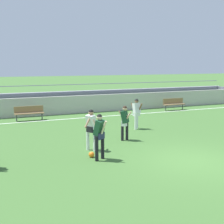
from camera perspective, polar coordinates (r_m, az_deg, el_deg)
ground_plane at (r=11.58m, az=14.87°, el=-8.89°), size 160.00×160.00×0.00m
field_line_sideline at (r=20.25m, az=-3.03°, el=-0.93°), size 44.00×0.12×0.01m
sideline_wall at (r=21.96m, az=-4.82°, el=1.52°), size 48.00×0.16×1.28m
bleacher_stand at (r=24.29m, az=-3.25°, el=2.54°), size 27.23×2.51×1.88m
bench_far_right at (r=23.64m, az=11.60°, el=1.67°), size 1.80×0.40×0.90m
bench_near_wall_gap at (r=19.60m, az=-15.41°, el=0.04°), size 1.80×0.40×0.90m
player_dark_trailing_run at (r=11.05m, az=-2.37°, el=-3.92°), size 0.51×0.64×1.72m
player_white_wide_left at (r=12.27m, az=-3.97°, el=-2.70°), size 0.71×0.47×1.70m
player_white_overlapping at (r=16.37m, az=4.65°, el=0.16°), size 0.45×0.59×1.66m
player_dark_pressing_high at (r=13.91m, az=2.43°, el=-1.53°), size 0.50×0.65×1.62m
soccer_ball at (r=11.59m, az=-3.90°, el=-8.03°), size 0.22×0.22×0.22m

